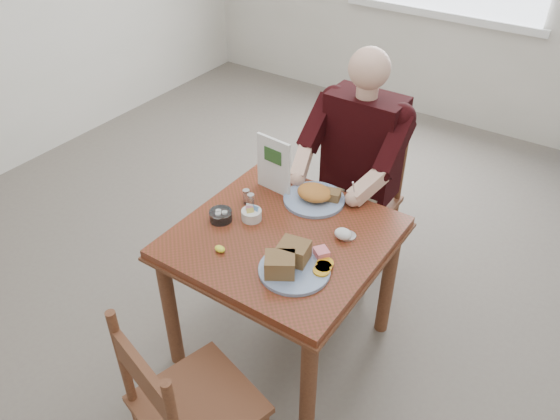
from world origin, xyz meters
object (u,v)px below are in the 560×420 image
Objects in this scene: chair_near at (187,409)px; near_plate at (292,263)px; chair_far at (359,198)px; far_plate at (316,196)px; table at (283,252)px; diner at (357,156)px.

chair_near is 2.38× the size of near_plate.
chair_far is 1.60m from chair_near.
chair_near is 2.56× the size of far_plate.
near_plate is (0.17, -0.18, 0.15)m from table.
chair_near is (0.10, -0.80, -0.16)m from table.
diner is at bearing 93.90° from chair_near.
diner is at bearing 90.00° from table.
diner is 3.73× the size of far_plate.
diner reaches higher than table.
chair_far is 2.38× the size of near_plate.
chair_far is 0.69× the size of diner.
table is 0.73m from diner.
near_plate is (0.06, 0.62, 0.31)m from chair_near.
near_plate is at bearing -80.38° from chair_far.
far_plate is at bearing 109.99° from near_plate.
chair_near is at bearing -82.68° from table.
diner reaches higher than chair_near.
chair_far is at bearing 90.01° from diner.
table is 0.82m from chair_near.
table is at bearing -90.00° from diner.
chair_near is at bearing -86.32° from chair_far.
far_plate is (-0.01, -0.41, -0.03)m from diner.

